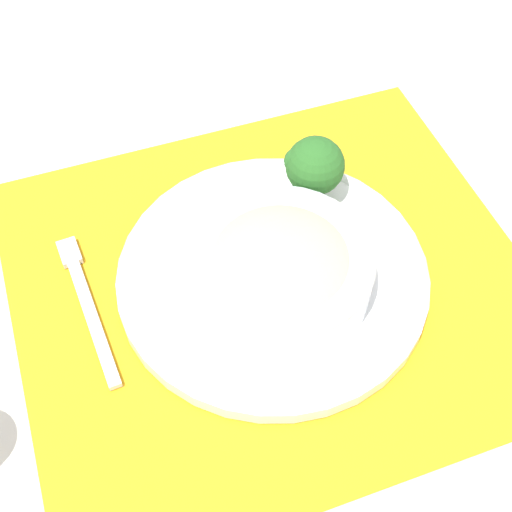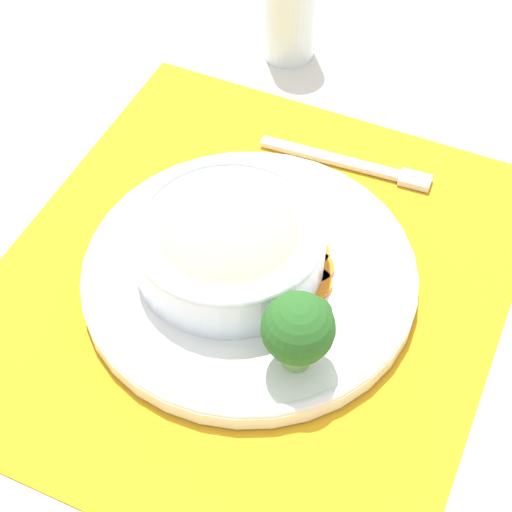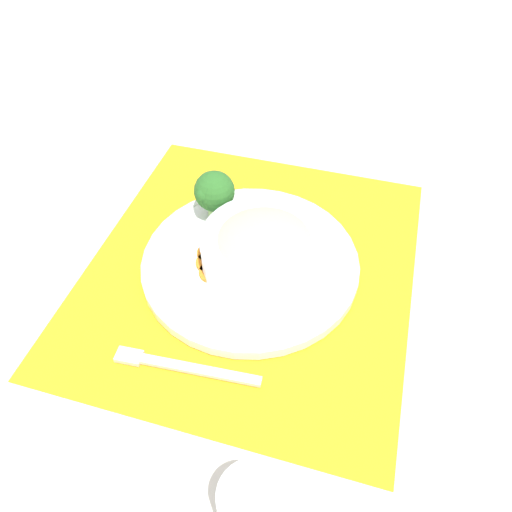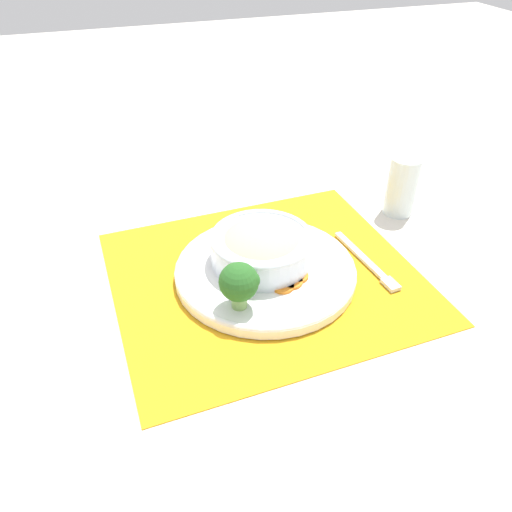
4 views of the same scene
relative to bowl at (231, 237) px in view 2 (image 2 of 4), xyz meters
name	(u,v)px [view 2 (image 2 of 4)]	position (x,y,z in m)	size (l,w,h in m)	color
ground_plane	(250,283)	(0.00, 0.02, -0.05)	(4.00, 4.00, 0.00)	beige
placemat	(250,282)	(0.00, 0.02, -0.05)	(0.53, 0.48, 0.00)	orange
plate	(250,273)	(0.00, 0.02, -0.04)	(0.31, 0.31, 0.02)	white
bowl	(231,237)	(0.00, 0.00, 0.00)	(0.18, 0.18, 0.06)	silver
broccoli_floret	(299,329)	(0.07, 0.10, 0.02)	(0.06, 0.06, 0.08)	#84AD5B
carrot_slice_near	(312,283)	(-0.01, 0.08, -0.03)	(0.04, 0.04, 0.01)	orange
carrot_slice_middle	(314,268)	(-0.02, 0.07, -0.03)	(0.04, 0.04, 0.01)	orange
carrot_slice_far	(310,252)	(-0.04, 0.06, -0.03)	(0.04, 0.04, 0.01)	orange
water_glass	(290,15)	(-0.32, -0.09, 0.00)	(0.06, 0.06, 0.12)	silver
fork	(362,166)	(-0.18, 0.06, -0.04)	(0.03, 0.18, 0.01)	silver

